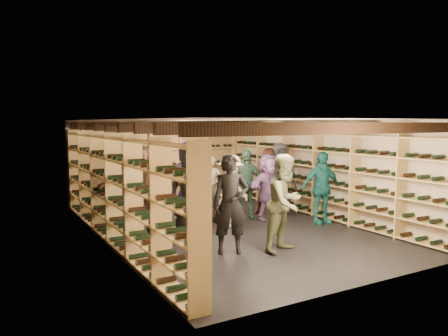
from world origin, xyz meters
TOP-DOWN VIEW (x-y plane):
  - ground at (0.00, 0.00)m, footprint 8.00×8.00m
  - walls at (0.00, 0.00)m, footprint 5.52×8.02m
  - ceiling at (0.00, 0.00)m, footprint 5.50×8.00m
  - ceiling_joists at (0.00, 0.00)m, footprint 5.40×7.12m
  - wine_rack_left at (-2.57, 0.00)m, footprint 0.32×7.50m
  - wine_rack_right at (2.57, 0.00)m, footprint 0.32×7.50m
  - wine_rack_back at (0.00, 3.83)m, footprint 4.70×0.30m
  - crate_stack_left at (-0.91, 2.44)m, footprint 0.53×0.38m
  - crate_stack_right at (0.42, 1.30)m, footprint 0.58×0.46m
  - crate_loose at (0.04, 1.30)m, footprint 0.56×0.43m
  - person_0 at (-1.02, -0.21)m, footprint 1.03×0.81m
  - person_1 at (-0.93, -1.68)m, footprint 0.77×0.65m
  - person_2 at (0.01, -2.05)m, footprint 1.03×0.91m
  - person_3 at (0.12, 0.12)m, footprint 1.17×0.87m
  - person_4 at (2.07, -0.71)m, footprint 1.05×0.59m
  - person_5 at (-1.87, 0.57)m, footprint 1.85×0.94m
  - person_6 at (-0.44, 1.15)m, footprint 0.96×0.64m
  - person_7 at (0.10, 1.04)m, footprint 0.66×0.57m
  - person_8 at (1.62, 0.69)m, footprint 1.00×0.90m
  - person_9 at (-1.88, 1.30)m, footprint 1.08×0.68m
  - person_10 at (0.83, 0.61)m, footprint 1.07×0.71m
  - person_11 at (1.26, 0.27)m, footprint 1.56×0.85m
  - person_12 at (2.18, 1.01)m, footprint 1.01×0.80m

SIDE VIEW (x-z plane):
  - ground at x=0.00m, z-range 0.00..0.00m
  - crate_loose at x=0.04m, z-range 0.00..0.17m
  - crate_stack_right at x=0.42m, z-range 0.00..0.51m
  - crate_stack_left at x=-0.91m, z-range 0.00..0.85m
  - person_7 at x=0.10m, z-range 0.00..1.53m
  - person_9 at x=-1.88m, z-range 0.00..1.59m
  - person_11 at x=1.26m, z-range 0.00..1.60m
  - person_3 at x=0.12m, z-range 0.00..1.61m
  - person_4 at x=2.07m, z-range 0.00..1.68m
  - person_10 at x=0.83m, z-range 0.00..1.69m
  - person_8 at x=1.62m, z-range 0.00..1.69m
  - person_2 at x=0.01m, z-range 0.00..1.78m
  - person_1 at x=-0.93m, z-range 0.00..1.79m
  - person_12 at x=2.18m, z-range 0.00..1.81m
  - person_0 at x=-1.02m, z-range 0.00..1.85m
  - person_5 at x=-1.87m, z-range 0.00..1.91m
  - person_6 at x=-0.44m, z-range 0.00..1.91m
  - wine_rack_back at x=0.00m, z-range 0.00..2.15m
  - wine_rack_left at x=-2.57m, z-range 0.00..2.15m
  - wine_rack_right at x=2.57m, z-range 0.00..2.15m
  - walls at x=0.00m, z-range 0.00..2.40m
  - ceiling_joists at x=0.00m, z-range 2.17..2.35m
  - ceiling at x=0.00m, z-range 2.40..2.40m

